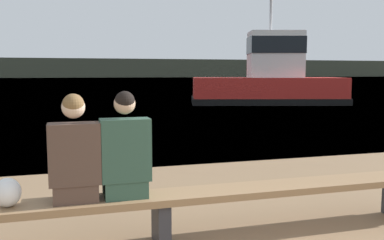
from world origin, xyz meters
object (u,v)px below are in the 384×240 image
Objects in this scene: person_right at (125,153)px; tugboat_red at (269,81)px; shopping_bag at (7,192)px; person_left at (75,156)px; bench_main at (161,204)px.

tugboat_red reaches higher than person_right.
person_right is 19.04m from tugboat_red.
shopping_bag is at bearing 162.38° from tugboat_red.
person_right is at bearing -0.00° from person_left.
person_left is (-0.78, -0.00, 0.51)m from bench_main.
tugboat_red is at bearing 56.82° from shopping_bag.
shopping_bag is (-0.57, 0.01, -0.29)m from person_left.
shopping_bag is at bearing 179.46° from person_right.
tugboat_red is at bearing 59.40° from person_right.
person_left is at bearing 180.00° from person_right.
person_left is 3.85× the size of shopping_bag.
shopping_bag reaches higher than bench_main.
tugboat_red is at bearing 58.25° from person_left.
bench_main is 0.73× the size of tugboat_red.
person_left is 0.64m from shopping_bag.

